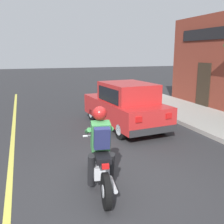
{
  "coord_description": "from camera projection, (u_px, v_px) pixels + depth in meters",
  "views": [
    {
      "loc": [
        -1.42,
        -4.36,
        2.57
      ],
      "look_at": [
        0.89,
        2.32,
        0.95
      ],
      "focal_mm": 42.0,
      "sensor_mm": 36.0,
      "label": 1
    }
  ],
  "objects": [
    {
      "name": "motorcycle_with_rider",
      "position": [
        100.0,
        155.0,
        4.93
      ],
      "size": [
        0.64,
        2.01,
        1.62
      ],
      "color": "black",
      "rests_on": "ground"
    },
    {
      "name": "car_hatchback",
      "position": [
        125.0,
        106.0,
        9.05
      ],
      "size": [
        2.0,
        3.92,
        1.57
      ],
      "color": "black",
      "rests_on": "ground"
    },
    {
      "name": "lane_stripe",
      "position": [
        12.0,
        147.0,
        7.23
      ],
      "size": [
        0.12,
        19.8,
        0.01
      ],
      "primitive_type": "cube",
      "color": "#D1C64C",
      "rests_on": "ground"
    },
    {
      "name": "fire_hydrant",
      "position": [
        151.0,
        93.0,
        13.24
      ],
      "size": [
        0.36,
        0.24,
        0.88
      ],
      "color": "red",
      "rests_on": "sidewalk_curb"
    },
    {
      "name": "sidewalk_curb",
      "position": [
        219.0,
        123.0,
        9.45
      ],
      "size": [
        2.6,
        22.0,
        0.14
      ],
      "primitive_type": "cube",
      "color": "#9E9B93",
      "rests_on": "ground"
    },
    {
      "name": "ground_plane",
      "position": [
        108.0,
        189.0,
        5.04
      ],
      "size": [
        80.0,
        80.0,
        0.0
      ],
      "primitive_type": "plane",
      "color": "#2B2B2D"
    }
  ]
}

